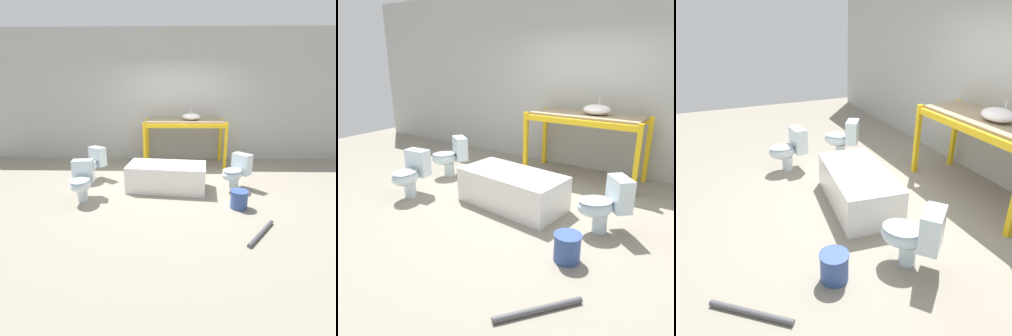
# 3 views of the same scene
# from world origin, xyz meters

# --- Properties ---
(ground_plane) EXTENTS (12.00, 12.00, 0.00)m
(ground_plane) POSITION_xyz_m (0.00, 0.00, 0.00)
(ground_plane) COLOR gray
(warehouse_wall_rear) EXTENTS (10.80, 0.08, 3.20)m
(warehouse_wall_rear) POSITION_xyz_m (0.00, 1.91, 1.60)
(warehouse_wall_rear) COLOR #ADADA8
(warehouse_wall_rear) RESTS_ON ground_plane
(shelving_rack) EXTENTS (1.93, 0.79, 1.09)m
(shelving_rack) POSITION_xyz_m (0.21, 1.35, 0.92)
(shelving_rack) COLOR yellow
(shelving_rack) RESTS_ON ground_plane
(sink_basin) EXTENTS (0.44, 0.36, 0.25)m
(sink_basin) POSITION_xyz_m (0.36, 1.37, 1.17)
(sink_basin) COLOR white
(sink_basin) RESTS_ON shelving_rack
(bathtub_main) EXTENTS (1.51, 0.88, 0.49)m
(bathtub_main) POSITION_xyz_m (-0.18, -0.28, 0.28)
(bathtub_main) COLOR white
(bathtub_main) RESTS_ON ground_plane
(toilet_near) EXTENTS (0.61, 0.68, 0.67)m
(toilet_near) POSITION_xyz_m (-1.73, 0.17, 0.36)
(toilet_near) COLOR silver
(toilet_near) RESTS_ON ground_plane
(toilet_far) EXTENTS (0.66, 0.64, 0.67)m
(toilet_far) POSITION_xyz_m (1.11, -0.29, 0.36)
(toilet_far) COLOR silver
(toilet_far) RESTS_ON ground_plane
(toilet_extra) EXTENTS (0.40, 0.62, 0.67)m
(toilet_extra) POSITION_xyz_m (-1.59, -0.83, 0.36)
(toilet_extra) COLOR silver
(toilet_extra) RESTS_ON ground_plane
(bucket_white) EXTENTS (0.29, 0.29, 0.29)m
(bucket_white) POSITION_xyz_m (1.00, -1.07, 0.16)
(bucket_white) COLOR #334C8C
(bucket_white) RESTS_ON ground_plane
(loose_pipe) EXTENTS (0.53, 0.64, 0.05)m
(loose_pipe) POSITION_xyz_m (1.11, -1.87, 0.03)
(loose_pipe) COLOR #4C4C51
(loose_pipe) RESTS_ON ground_plane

